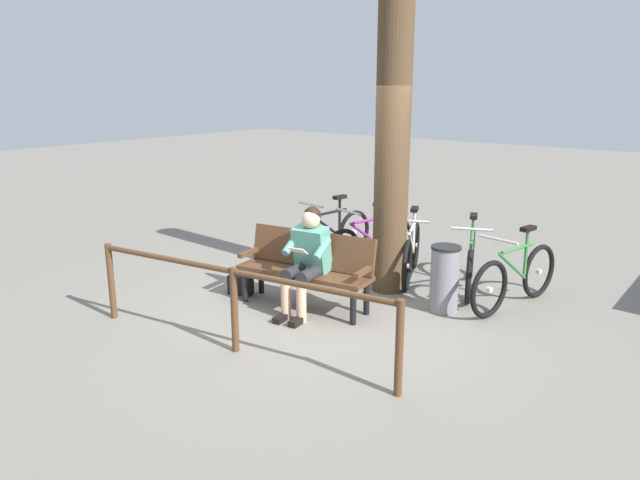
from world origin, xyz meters
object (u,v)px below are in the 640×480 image
at_px(bench, 307,264).
at_px(bicycle_orange, 370,245).
at_px(bicycle_black, 331,236).
at_px(bicycle_silver, 515,277).
at_px(handbag, 241,285).
at_px(bicycle_blue, 411,253).
at_px(person_reading, 307,255).
at_px(litter_bin, 445,279).
at_px(bicycle_green, 470,262).
at_px(tree_trunk, 393,138).

relative_size(bench, bicycle_orange, 1.00).
bearing_deg(bicycle_black, bicycle_silver, 92.20).
bearing_deg(bicycle_silver, handbag, -47.80).
distance_m(bench, bicycle_blue, 1.68).
xyz_separation_m(person_reading, litter_bin, (-1.21, -0.97, -0.28)).
distance_m(litter_bin, bicycle_silver, 0.86).
height_order(bicycle_green, bicycle_orange, same).
bearing_deg(handbag, bicycle_orange, -110.11).
relative_size(bench, bicycle_silver, 1.00).
relative_size(bench, litter_bin, 2.15).
xyz_separation_m(person_reading, bicycle_green, (-1.12, -1.85, -0.31)).
xyz_separation_m(bicycle_green, bicycle_black, (2.18, 0.02, 0.00)).
bearing_deg(bicycle_green, bicycle_silver, 46.92).
relative_size(litter_bin, bicycle_black, 0.46).
relative_size(person_reading, litter_bin, 1.56).
xyz_separation_m(handbag, bicycle_orange, (-0.67, -1.84, 0.24)).
distance_m(bicycle_silver, bicycle_green, 0.71).
bearing_deg(litter_bin, bicycle_silver, -132.43).
xyz_separation_m(person_reading, bicycle_black, (1.06, -1.83, -0.31)).
bearing_deg(bicycle_silver, bicycle_black, -83.20).
height_order(bicycle_orange, bicycle_black, same).
bearing_deg(bench, bicycle_orange, -91.28).
xyz_separation_m(bicycle_green, bicycle_orange, (1.45, 0.08, 0.00)).
xyz_separation_m(bicycle_blue, bicycle_black, (1.39, -0.06, 0.00)).
distance_m(bench, bicycle_black, 1.93).
xyz_separation_m(bicycle_silver, bicycle_black, (2.85, -0.22, 0.00)).
bearing_deg(handbag, bench, -166.15).
relative_size(person_reading, bicycle_green, 0.77).
bearing_deg(bicycle_silver, person_reading, -36.79).
relative_size(bicycle_blue, bicycle_orange, 0.95).
xyz_separation_m(person_reading, tree_trunk, (-0.31, -1.22, 1.23)).
bearing_deg(litter_bin, tree_trunk, -15.55).
bearing_deg(tree_trunk, litter_bin, 164.45).
bearing_deg(bicycle_black, bench, 35.92).
bearing_deg(bicycle_silver, bicycle_green, -98.83).
relative_size(handbag, bicycle_black, 0.18).
height_order(bench, bicycle_silver, bicycle_silver).
bearing_deg(bicycle_green, litter_bin, -17.14).
relative_size(person_reading, bicycle_blue, 0.77).
xyz_separation_m(tree_trunk, bicycle_black, (1.38, -0.61, -1.54)).
bearing_deg(bench, litter_bin, -156.94).
distance_m(handbag, bicycle_blue, 2.28).
bearing_deg(bicycle_black, person_reading, 36.85).
height_order(handbag, tree_trunk, tree_trunk).
distance_m(bench, bicycle_green, 2.11).
bearing_deg(bicycle_orange, litter_bin, 76.05).
distance_m(handbag, bicycle_green, 2.88).
distance_m(handbag, bicycle_silver, 3.27).
relative_size(litter_bin, bicycle_blue, 0.49).
distance_m(person_reading, handbag, 1.15).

